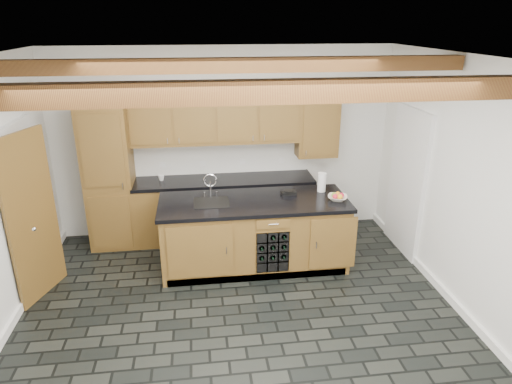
# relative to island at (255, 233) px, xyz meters

# --- Properties ---
(ground) EXTENTS (5.00, 5.00, 0.00)m
(ground) POSITION_rel_island_xyz_m (-0.31, -1.28, -0.47)
(ground) COLOR black
(ground) RESTS_ON ground
(room_shell) EXTENTS (5.01, 5.00, 5.00)m
(room_shell) POSITION_rel_island_xyz_m (-0.39, -0.75, 1.06)
(room_shell) COLOR white
(room_shell) RESTS_ON ground
(back_cabinetry) EXTENTS (3.65, 0.62, 2.20)m
(back_cabinetry) POSITION_rel_island_xyz_m (-0.68, 0.95, 0.51)
(back_cabinetry) COLOR brown
(back_cabinetry) RESTS_ON ground
(island) EXTENTS (2.48, 0.96, 0.93)m
(island) POSITION_rel_island_xyz_m (0.00, 0.00, 0.00)
(island) COLOR brown
(island) RESTS_ON ground
(faucet) EXTENTS (0.45, 0.40, 0.34)m
(faucet) POSITION_rel_island_xyz_m (-0.56, 0.05, 0.50)
(faucet) COLOR black
(faucet) RESTS_ON island
(kitchen_scale) EXTENTS (0.21, 0.13, 0.06)m
(kitchen_scale) POSITION_rel_island_xyz_m (0.48, 0.17, 0.49)
(kitchen_scale) COLOR black
(kitchen_scale) RESTS_ON island
(fruit_bowl) EXTENTS (0.32, 0.32, 0.06)m
(fruit_bowl) POSITION_rel_island_xyz_m (1.07, -0.11, 0.50)
(fruit_bowl) COLOR white
(fruit_bowl) RESTS_ON island
(fruit_cluster) EXTENTS (0.16, 0.17, 0.07)m
(fruit_cluster) POSITION_rel_island_xyz_m (1.07, -0.11, 0.53)
(fruit_cluster) COLOR red
(fruit_cluster) RESTS_ON fruit_bowl
(paper_towel) EXTENTS (0.11, 0.11, 0.26)m
(paper_towel) POSITION_rel_island_xyz_m (0.95, 0.23, 0.60)
(paper_towel) COLOR white
(paper_towel) RESTS_ON island
(mug) EXTENTS (0.11, 0.11, 0.08)m
(mug) POSITION_rel_island_xyz_m (-1.24, 0.97, 0.51)
(mug) COLOR white
(mug) RESTS_ON back_cabinetry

